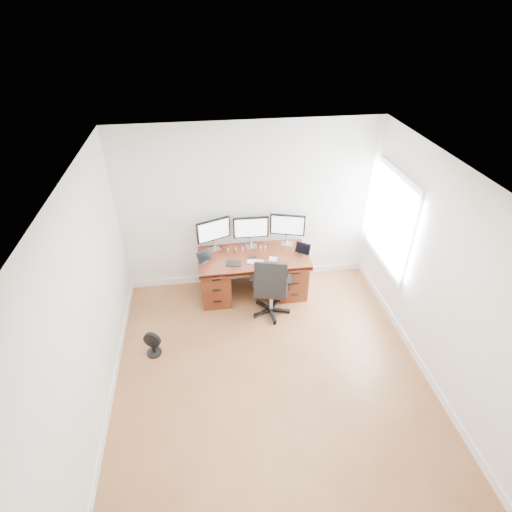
{
  "coord_description": "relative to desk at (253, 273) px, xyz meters",
  "views": [
    {
      "loc": [
        -0.67,
        -3.26,
        4.2
      ],
      "look_at": [
        0.0,
        1.5,
        0.95
      ],
      "focal_mm": 28.0,
      "sensor_mm": 36.0,
      "label": 1
    }
  ],
  "objects": [
    {
      "name": "tablet_left",
      "position": [
        -0.75,
        -0.08,
        0.43
      ],
      "size": [
        0.23,
        0.2,
        0.19
      ],
      "rotation": [
        0.0,
        0.0,
        0.66
      ],
      "color": "silver",
      "rests_on": "desk"
    },
    {
      "name": "floor_fan",
      "position": [
        -1.53,
        -1.12,
        -0.23
      ],
      "size": [
        0.24,
        0.21,
        0.35
      ],
      "rotation": [
        0.0,
        0.0,
        -0.4
      ],
      "color": "black",
      "rests_on": "ground"
    },
    {
      "name": "tablet_right",
      "position": [
        0.77,
        -0.08,
        0.43
      ],
      "size": [
        0.24,
        0.19,
        0.19
      ],
      "rotation": [
        0.0,
        0.0,
        -0.61
      ],
      "color": "silver",
      "rests_on": "desk"
    },
    {
      "name": "monitor_left",
      "position": [
        -0.58,
        0.24,
        0.68
      ],
      "size": [
        0.52,
        0.23,
        0.53
      ],
      "rotation": [
        0.0,
        0.0,
        0.38
      ],
      "color": "silver",
      "rests_on": "desk"
    },
    {
      "name": "right_wall",
      "position": [
        2.0,
        -1.72,
        0.95
      ],
      "size": [
        0.1,
        4.5,
        2.7
      ],
      "color": "white",
      "rests_on": "ground"
    },
    {
      "name": "keyboard",
      "position": [
        0.01,
        -0.21,
        0.36
      ],
      "size": [
        0.27,
        0.16,
        0.01
      ],
      "primitive_type": "cube",
      "rotation": [
        0.0,
        0.0,
        -0.25
      ],
      "color": "white",
      "rests_on": "desk"
    },
    {
      "name": "figurine_yellow",
      "position": [
        0.21,
        0.12,
        0.39
      ],
      "size": [
        0.03,
        0.03,
        0.08
      ],
      "color": "tan",
      "rests_on": "desk"
    },
    {
      "name": "ground",
      "position": [
        0.0,
        -1.83,
        -0.4
      ],
      "size": [
        4.5,
        4.5,
        0.0
      ],
      "primitive_type": "plane",
      "color": "brown",
      "rests_on": "ground"
    },
    {
      "name": "drawing_tablet",
      "position": [
        -0.32,
        -0.19,
        0.35
      ],
      "size": [
        0.26,
        0.2,
        0.01
      ],
      "primitive_type": "cube",
      "rotation": [
        0.0,
        0.0,
        -0.21
      ],
      "color": "black",
      "rests_on": "desk"
    },
    {
      "name": "figurine_orange",
      "position": [
        0.13,
        0.12,
        0.39
      ],
      "size": [
        0.03,
        0.03,
        0.08
      ],
      "color": "#EC9E4E",
      "rests_on": "desk"
    },
    {
      "name": "office_chair",
      "position": [
        0.19,
        -0.55,
        -0.05
      ],
      "size": [
        0.68,
        0.68,
        1.05
      ],
      "rotation": [
        0.0,
        0.0,
        -0.25
      ],
      "color": "black",
      "rests_on": "ground"
    },
    {
      "name": "figurine_blue",
      "position": [
        -0.38,
        0.12,
        0.39
      ],
      "size": [
        0.03,
        0.03,
        0.08
      ],
      "color": "#4A8BE1",
      "rests_on": "desk"
    },
    {
      "name": "back_wall",
      "position": [
        0.0,
        0.42,
        0.95
      ],
      "size": [
        4.0,
        0.1,
        2.7
      ],
      "primitive_type": "cube",
      "color": "white",
      "rests_on": "ground"
    },
    {
      "name": "trackpad",
      "position": [
        0.29,
        -0.16,
        0.35
      ],
      "size": [
        0.16,
        0.16,
        0.01
      ],
      "primitive_type": "cube",
      "rotation": [
        0.0,
        0.0,
        -0.35
      ],
      "color": "silver",
      "rests_on": "desk"
    },
    {
      "name": "desk",
      "position": [
        0.0,
        0.0,
        0.0
      ],
      "size": [
        1.7,
        0.8,
        0.75
      ],
      "color": "#501F10",
      "rests_on": "ground"
    },
    {
      "name": "monitor_right",
      "position": [
        0.58,
        0.24,
        0.68
      ],
      "size": [
        0.54,
        0.19,
        0.53
      ],
      "rotation": [
        0.0,
        0.0,
        -0.28
      ],
      "color": "silver",
      "rests_on": "desk"
    },
    {
      "name": "figurine_brown",
      "position": [
        -0.26,
        0.12,
        0.39
      ],
      "size": [
        0.03,
        0.03,
        0.08
      ],
      "color": "brown",
      "rests_on": "desk"
    },
    {
      "name": "figurine_purple",
      "position": [
        -0.14,
        0.12,
        0.39
      ],
      "size": [
        0.03,
        0.03,
        0.08
      ],
      "color": "#9863E3",
      "rests_on": "desk"
    },
    {
      "name": "phone",
      "position": [
        -0.03,
        -0.06,
        0.35
      ],
      "size": [
        0.13,
        0.09,
        0.01
      ],
      "primitive_type": "cube",
      "rotation": [
        0.0,
        0.0,
        0.26
      ],
      "color": "black",
      "rests_on": "desk"
    },
    {
      "name": "monitor_center",
      "position": [
        -0.0,
        0.24,
        0.68
      ],
      "size": [
        0.55,
        0.14,
        0.53
      ],
      "rotation": [
        0.0,
        0.0,
        -0.02
      ],
      "color": "silver",
      "rests_on": "desk"
    }
  ]
}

